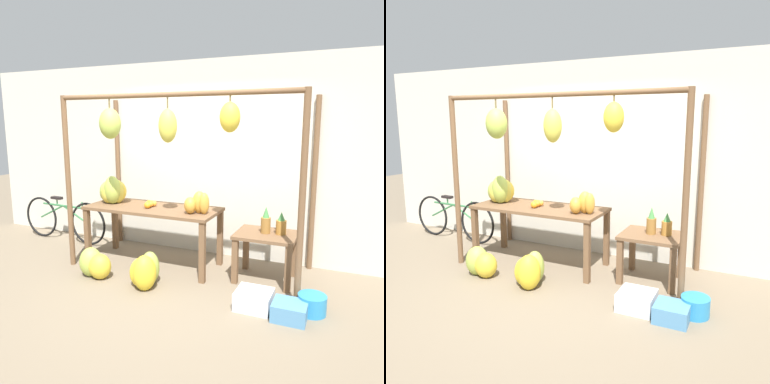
# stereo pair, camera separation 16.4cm
# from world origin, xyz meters

# --- Properties ---
(ground_plane) EXTENTS (20.00, 20.00, 0.00)m
(ground_plane) POSITION_xyz_m (0.00, 0.00, 0.00)
(ground_plane) COLOR #756651
(shop_wall_back) EXTENTS (8.00, 0.08, 2.80)m
(shop_wall_back) POSITION_xyz_m (0.00, 1.49, 1.40)
(shop_wall_back) COLOR beige
(shop_wall_back) RESTS_ON ground_plane
(stall_awning) EXTENTS (3.08, 1.30, 2.27)m
(stall_awning) POSITION_xyz_m (-0.09, 0.48, 1.64)
(stall_awning) COLOR brown
(stall_awning) RESTS_ON ground_plane
(display_table_main) EXTENTS (1.81, 0.75, 0.80)m
(display_table_main) POSITION_xyz_m (-0.50, 0.72, 0.70)
(display_table_main) COLOR brown
(display_table_main) RESTS_ON ground_plane
(display_table_side) EXTENTS (0.73, 0.60, 0.60)m
(display_table_side) POSITION_xyz_m (1.04, 0.80, 0.46)
(display_table_side) COLOR brown
(display_table_side) RESTS_ON ground_plane
(banana_pile_on_table) EXTENTS (0.42, 0.44, 0.39)m
(banana_pile_on_table) POSITION_xyz_m (-1.14, 0.73, 0.97)
(banana_pile_on_table) COLOR gold
(banana_pile_on_table) RESTS_ON display_table_main
(orange_pile) EXTENTS (0.13, 0.23, 0.09)m
(orange_pile) POSITION_xyz_m (-0.53, 0.71, 0.85)
(orange_pile) COLOR orange
(orange_pile) RESTS_ON display_table_main
(pineapple_cluster) EXTENTS (0.30, 0.14, 0.33)m
(pineapple_cluster) POSITION_xyz_m (1.12, 0.82, 0.73)
(pineapple_cluster) COLOR #A3702D
(pineapple_cluster) RESTS_ON display_table_side
(banana_pile_ground_left) EXTENTS (0.51, 0.38, 0.38)m
(banana_pile_ground_left) POSITION_xyz_m (-0.94, 0.01, 0.18)
(banana_pile_ground_left) COLOR gold
(banana_pile_ground_left) RESTS_ON ground_plane
(banana_pile_ground_right) EXTENTS (0.46, 0.53, 0.42)m
(banana_pile_ground_right) POSITION_xyz_m (-0.21, 0.02, 0.19)
(banana_pile_ground_right) COLOR gold
(banana_pile_ground_right) RESTS_ON ground_plane
(fruit_crate_white) EXTENTS (0.37, 0.35, 0.19)m
(fruit_crate_white) POSITION_xyz_m (1.10, 0.03, 0.10)
(fruit_crate_white) COLOR silver
(fruit_crate_white) RESTS_ON ground_plane
(blue_bucket) EXTENTS (0.29, 0.29, 0.20)m
(blue_bucket) POSITION_xyz_m (1.67, 0.15, 0.10)
(blue_bucket) COLOR teal
(blue_bucket) RESTS_ON ground_plane
(parked_bicycle) EXTENTS (1.71, 0.12, 0.73)m
(parked_bicycle) POSITION_xyz_m (-2.36, 1.04, 0.36)
(parked_bicycle) COLOR black
(parked_bicycle) RESTS_ON ground_plane
(papaya_pile) EXTENTS (0.37, 0.29, 0.28)m
(papaya_pile) POSITION_xyz_m (0.20, 0.63, 0.93)
(papaya_pile) COLOR gold
(papaya_pile) RESTS_ON display_table_main
(fruit_crate_purple) EXTENTS (0.34, 0.31, 0.17)m
(fruit_crate_purple) POSITION_xyz_m (1.48, -0.05, 0.09)
(fruit_crate_purple) COLOR #4C84B2
(fruit_crate_purple) RESTS_ON ground_plane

